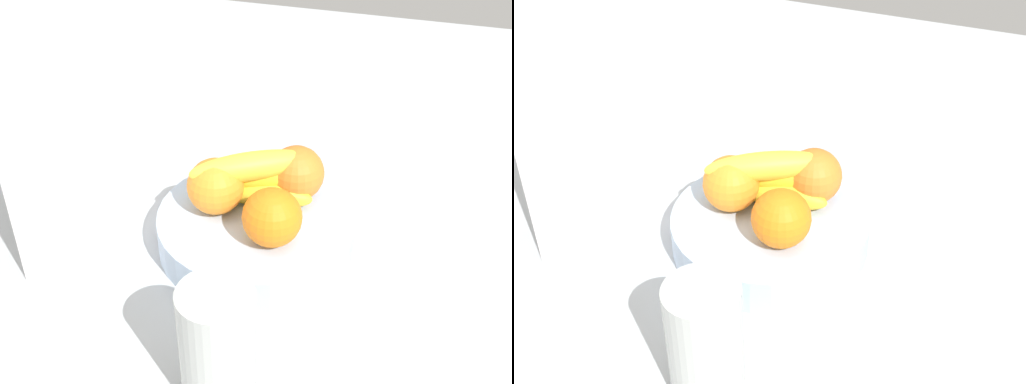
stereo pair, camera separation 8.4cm
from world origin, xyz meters
TOP-DOWN VIEW (x-y plane):
  - ground_plane at (0.00, 0.00)cm, footprint 180.00×140.00cm
  - fruit_bowl at (2.05, -2.81)cm, footprint 27.33×27.33cm
  - orange_front_left at (-2.56, -6.19)cm, footprint 7.82×7.82cm
  - orange_front_right at (7.91, -7.04)cm, footprint 7.82×7.82cm
  - orange_center at (1.99, 2.87)cm, footprint 7.82×7.82cm
  - banana_bunch at (4.90, -1.56)cm, footprint 11.92×17.46cm
  - cutting_board at (0.84, 23.55)cm, footprint 28.03×2.36cm
  - thermos_tumbler at (-23.40, -5.52)cm, footprint 8.30×8.30cm

SIDE VIEW (x-z plane):
  - ground_plane at x=0.00cm, z-range -3.00..0.00cm
  - fruit_bowl at x=2.05cm, z-range 0.00..5.15cm
  - thermos_tumbler at x=-23.40cm, z-range 0.00..15.12cm
  - orange_front_left at x=-2.56cm, z-range 5.15..12.97cm
  - orange_front_right at x=7.91cm, z-range 5.15..12.97cm
  - orange_center at x=1.99cm, z-range 5.15..12.97cm
  - banana_bunch at x=4.90cm, z-range 5.15..13.55cm
  - cutting_board at x=0.84cm, z-range 0.00..36.00cm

